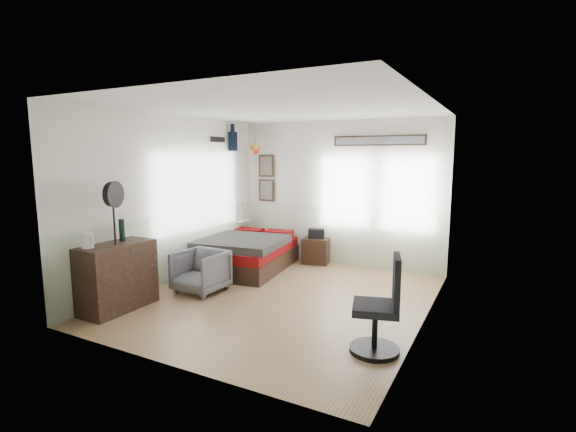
% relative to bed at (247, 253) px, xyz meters
% --- Properties ---
extents(ground_plane, '(4.00, 4.50, 0.01)m').
position_rel_bed_xyz_m(ground_plane, '(1.30, -1.08, -0.30)').
color(ground_plane, olive).
extents(room_shell, '(4.02, 4.52, 2.71)m').
position_rel_bed_xyz_m(room_shell, '(1.22, -0.89, 1.32)').
color(room_shell, silver).
rests_on(room_shell, ground_plane).
extents(wall_decor, '(3.55, 1.32, 1.44)m').
position_rel_bed_xyz_m(wall_decor, '(0.20, 0.88, 1.80)').
color(wall_decor, '#3A2719').
rests_on(wall_decor, room_shell).
extents(bed, '(1.55, 2.04, 0.61)m').
position_rel_bed_xyz_m(bed, '(0.00, 0.00, 0.00)').
color(bed, black).
rests_on(bed, ground_plane).
extents(dresser, '(0.48, 1.00, 0.90)m').
position_rel_bed_xyz_m(dresser, '(-0.44, -2.49, 0.16)').
color(dresser, black).
rests_on(dresser, ground_plane).
extents(armchair, '(0.71, 0.73, 0.64)m').
position_rel_bed_xyz_m(armchair, '(0.08, -1.41, 0.02)').
color(armchair, '#5A5D65').
rests_on(armchair, ground_plane).
extents(nightstand, '(0.55, 0.47, 0.49)m').
position_rel_bed_xyz_m(nightstand, '(0.94, 0.97, -0.05)').
color(nightstand, black).
rests_on(nightstand, ground_plane).
extents(task_chair, '(0.58, 0.58, 1.05)m').
position_rel_bed_xyz_m(task_chair, '(3.04, -2.09, 0.13)').
color(task_chair, black).
rests_on(task_chair, ground_plane).
extents(kettle, '(0.17, 0.15, 0.20)m').
position_rel_bed_xyz_m(kettle, '(-0.54, -2.83, 0.70)').
color(kettle, silver).
rests_on(kettle, dresser).
extents(bottle, '(0.08, 0.08, 0.30)m').
position_rel_bed_xyz_m(bottle, '(-0.51, -2.31, 0.76)').
color(bottle, black).
rests_on(bottle, dresser).
extents(stand_fan, '(0.17, 0.34, 0.84)m').
position_rel_bed_xyz_m(stand_fan, '(-0.36, -2.54, 1.26)').
color(stand_fan, black).
rests_on(stand_fan, dresser).
extents(black_bag, '(0.36, 0.30, 0.18)m').
position_rel_bed_xyz_m(black_bag, '(0.94, 0.97, 0.28)').
color(black_bag, black).
rests_on(black_bag, nightstand).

